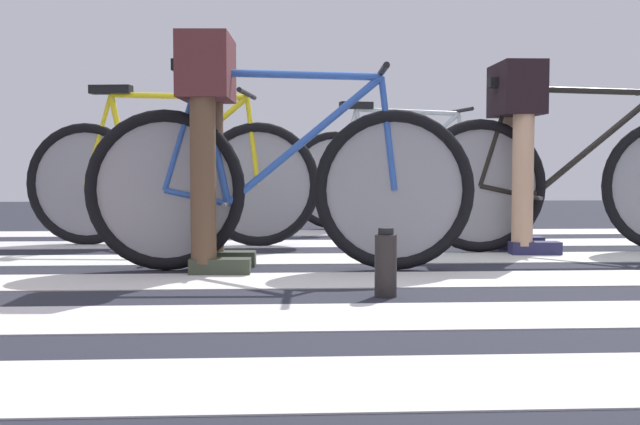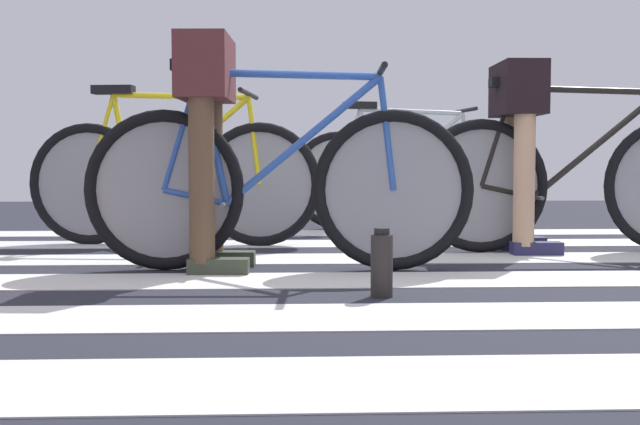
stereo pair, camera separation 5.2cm
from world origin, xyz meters
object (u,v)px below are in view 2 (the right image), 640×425
bicycle_3_of_4 (172,180)px  bicycle_4_of_4 (405,176)px  cyclist_2_of_4 (518,130)px  bicycle_1_of_4 (278,184)px  bicycle_2_of_4 (575,181)px  cyclist_1_of_4 (207,120)px  water_bottle (382,264)px

bicycle_3_of_4 → bicycle_4_of_4: same height
cyclist_2_of_4 → bicycle_3_of_4: (-1.90, 0.46, -0.27)m
cyclist_2_of_4 → bicycle_3_of_4: size_ratio=0.59×
bicycle_1_of_4 → cyclist_2_of_4: 1.47m
bicycle_2_of_4 → bicycle_3_of_4: (-2.21, 0.46, 0.00)m
cyclist_1_of_4 → cyclist_2_of_4: (1.59, 0.66, -0.01)m
cyclist_2_of_4 → water_bottle: (-0.90, -1.41, -0.54)m
bicycle_2_of_4 → bicycle_4_of_4: bearing=112.3°
bicycle_3_of_4 → cyclist_2_of_4: bearing=-5.9°
bicycle_2_of_4 → bicycle_4_of_4: same height
bicycle_1_of_4 → bicycle_2_of_4: 1.72m
bicycle_2_of_4 → bicycle_3_of_4: bearing=169.0°
bicycle_2_of_4 → bicycle_4_of_4: 1.82m
bicycle_3_of_4 → bicycle_4_of_4: size_ratio=1.00×
water_bottle → bicycle_1_of_4: bearing=117.1°
bicycle_2_of_4 → bicycle_3_of_4: 2.26m
bicycle_2_of_4 → cyclist_2_of_4: (-0.31, 0.00, 0.27)m
bicycle_2_of_4 → cyclist_2_of_4: size_ratio=1.72×
bicycle_1_of_4 → cyclist_1_of_4: (-0.31, 0.02, 0.28)m
cyclist_2_of_4 → water_bottle: 1.76m
bicycle_2_of_4 → water_bottle: (-1.21, -1.41, -0.27)m
cyclist_1_of_4 → bicycle_4_of_4: 2.67m
bicycle_1_of_4 → water_bottle: bearing=-60.0°
bicycle_2_of_4 → bicycle_1_of_4: bearing=-156.2°
bicycle_1_of_4 → water_bottle: size_ratio=7.04×
bicycle_3_of_4 → bicycle_4_of_4: (1.55, 1.24, 0.00)m
cyclist_2_of_4 → water_bottle: size_ratio=4.10×
cyclist_1_of_4 → bicycle_3_of_4: cyclist_1_of_4 is taller
bicycle_1_of_4 → bicycle_3_of_4: bearing=121.8°
bicycle_1_of_4 → bicycle_3_of_4: size_ratio=1.00×
bicycle_3_of_4 → water_bottle: 2.14m
water_bottle → bicycle_2_of_4: bearing=49.4°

